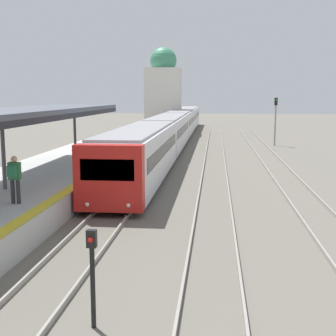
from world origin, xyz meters
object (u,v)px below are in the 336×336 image
Objects in this scene: signal_mast_far at (276,115)px; signal_post_near at (92,268)px; train_near at (175,126)px; person_on_platform at (14,176)px.

signal_post_near is at bearing -102.53° from signal_mast_far.
train_near is 9.99m from signal_mast_far.
train_near is at bearing 167.48° from signal_mast_far.
person_on_platform reaches higher than signal_post_near.
signal_mast_far is at bearing 77.47° from signal_post_near.
signal_post_near is (1.64, -38.34, -0.39)m from train_near.
train_near is 28.84× the size of signal_post_near.
person_on_platform is 0.03× the size of train_near.
signal_post_near is (4.42, -6.38, -0.73)m from person_on_platform.
signal_mast_far is at bearing 67.32° from person_on_platform.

